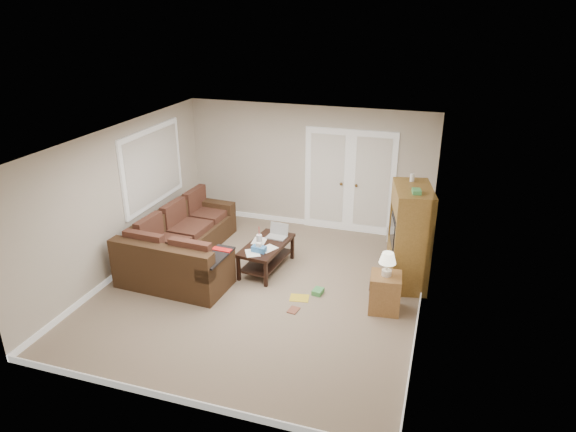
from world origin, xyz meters
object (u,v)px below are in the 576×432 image
(sectional_sofa, at_px, (181,248))
(side_cabinet, at_px, (385,290))
(coffee_table, at_px, (267,255))
(tv_armoire, at_px, (409,236))

(sectional_sofa, height_order, side_cabinet, side_cabinet)
(coffee_table, xyz_separation_m, side_cabinet, (2.13, -0.70, 0.08))
(tv_armoire, xyz_separation_m, side_cabinet, (-0.22, -0.97, -0.49))
(coffee_table, height_order, side_cabinet, side_cabinet)
(sectional_sofa, distance_m, tv_armoire, 3.91)
(coffee_table, bearing_deg, side_cabinet, -12.09)
(coffee_table, bearing_deg, sectional_sofa, -161.36)
(coffee_table, relative_size, side_cabinet, 1.29)
(sectional_sofa, bearing_deg, coffee_table, 15.66)
(sectional_sofa, bearing_deg, side_cabinet, -2.69)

